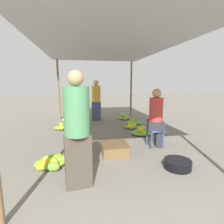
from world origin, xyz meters
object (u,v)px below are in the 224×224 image
Objects in this scene: basin_black at (178,164)px; banana_pile_right_1 at (125,117)px; banana_pile_right_0 at (131,126)px; crate_near at (114,149)px; shopper_walking_mid at (96,100)px; stool at (155,132)px; banana_pile_right_2 at (142,131)px; vendor_foreground at (77,129)px; vendor_seated at (156,117)px; banana_pile_right_3 at (133,122)px; banana_pile_left_2 at (68,119)px; banana_pile_left_0 at (52,162)px; banana_pile_left_1 at (62,127)px.

basin_black is 0.96× the size of banana_pile_right_1.
crate_near is (-0.92, -1.91, 0.04)m from banana_pile_right_0.
crate_near is at bearing -89.44° from shopper_walking_mid.
stool is 0.97m from banana_pile_right_2.
shopper_walking_mid is (0.67, 4.39, -0.03)m from vendor_foreground.
banana_pile_right_1 is at bearing 88.76° from vendor_seated.
banana_pile_right_1 is 0.90× the size of banana_pile_right_3.
banana_pile_left_2 is (-2.06, 4.14, 0.00)m from basin_black.
crate_near is 3.47m from shopper_walking_mid.
vendor_seated reaches higher than stool.
banana_pile_right_3 is at bearing -39.61° from shopper_walking_mid.
vendor_foreground is 3.21× the size of banana_pile_right_0.
banana_pile_right_1 is at bearing 57.99° from banana_pile_left_0.
banana_pile_left_1 is 2.55m from crate_near.
crate_near is at bearing -115.65° from banana_pile_right_3.
stool is (1.70, 1.27, -0.50)m from vendor_foreground.
banana_pile_right_2 is (1.75, 2.21, -0.74)m from vendor_foreground.
vendor_seated is at bearing 36.54° from vendor_foreground.
banana_pile_left_0 is at bearing 124.07° from vendor_foreground.
shopper_walking_mid is at bearing 81.35° from vendor_foreground.
banana_pile_left_0 is at bearing 167.48° from basin_black.
banana_pile_right_0 is (2.04, -1.46, 0.00)m from banana_pile_left_2.
banana_pile_left_0 reaches higher than basin_black.
banana_pile_right_0 is at bearing 92.65° from stool.
vendor_foreground is 4.44m from shopper_walking_mid.
banana_pile_left_1 is at bearing -154.95° from banana_pile_right_1.
vendor_foreground reaches higher than shopper_walking_mid.
banana_pile_left_2 is 2.51m from banana_pile_right_0.
banana_pile_right_3 is at bearing -22.87° from banana_pile_left_2.
banana_pile_left_2 is 0.33× the size of shopper_walking_mid.
banana_pile_left_0 is 1.21m from crate_near.
banana_pile_right_0 is at bearing -115.43° from banana_pile_right_3.
banana_pile_left_2 is 2.47m from banana_pile_right_3.
vendor_seated is at bearing -71.43° from shopper_walking_mid.
banana_pile_right_3 is at bearing 84.52° from banana_pile_right_2.
banana_pile_right_0 is at bearing 100.17° from banana_pile_right_2.
banana_pile_right_0 reaches higher than banana_pile_right_1.
vendor_seated is 2.53× the size of crate_near.
crate_near is (-1.05, -1.22, 0.03)m from banana_pile_right_2.
vendor_foreground reaches higher than stool.
shopper_walking_mid is (1.14, 3.70, 0.73)m from banana_pile_left_0.
basin_black is at bearing -63.52° from banana_pile_left_2.
banana_pile_left_2 is 0.97× the size of banana_pile_right_3.
vendor_seated is 1.21m from basin_black.
stool is 0.83× the size of banana_pile_right_0.
banana_pile_right_2 is (0.12, -0.69, 0.02)m from banana_pile_right_0.
banana_pile_right_1 is 3.48m from crate_near.
banana_pile_left_0 is (-2.17, -0.57, -0.26)m from stool.
stool is 3.04m from banana_pile_right_1.
shopper_walking_mid reaches higher than banana_pile_left_0.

